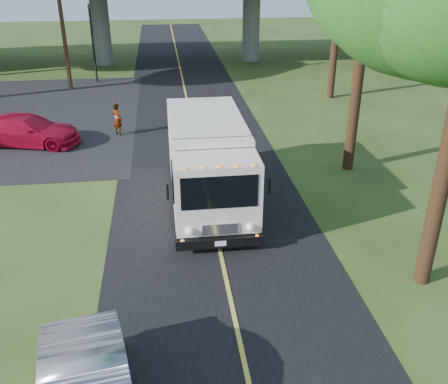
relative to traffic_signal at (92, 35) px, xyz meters
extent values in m
plane|color=#2E4318|center=(6.00, -26.00, -3.20)|extent=(120.00, 120.00, 0.00)
cube|color=black|center=(6.00, -16.00, -3.19)|extent=(7.00, 90.00, 0.02)
cube|color=gold|center=(6.00, -16.00, -3.17)|extent=(0.12, 90.00, 0.01)
cylinder|color=slate|center=(0.00, 6.00, -0.50)|extent=(1.40, 1.40, 5.40)
cylinder|color=slate|center=(12.00, 6.00, -0.50)|extent=(1.40, 1.40, 5.40)
cylinder|color=slate|center=(24.00, 6.00, -0.50)|extent=(1.40, 1.40, 5.40)
cylinder|color=black|center=(0.00, 0.00, -0.60)|extent=(0.14, 0.14, 5.20)
imported|color=black|center=(0.00, 0.00, 1.40)|extent=(0.18, 0.22, 1.10)
cylinder|color=#472D19|center=(-1.50, -2.00, 1.30)|extent=(0.26, 0.26, 9.00)
cylinder|color=#382314|center=(11.50, -25.00, 0.30)|extent=(0.44, 0.44, 7.00)
cylinder|color=#382314|center=(12.20, -17.00, 0.65)|extent=(0.44, 0.44, 7.70)
cylinder|color=#382314|center=(15.00, -6.00, 0.13)|extent=(0.44, 0.44, 6.65)
cube|color=silver|center=(5.98, -18.49, -1.37)|extent=(2.63, 4.81, 2.45)
cube|color=silver|center=(5.99, -21.87, -1.48)|extent=(2.62, 1.97, 2.24)
cube|color=black|center=(5.99, -22.83, -1.13)|extent=(2.29, 0.09, 1.04)
cube|color=black|center=(5.99, -22.94, -2.79)|extent=(2.73, 0.20, 0.31)
cube|color=silver|center=(5.98, -18.93, -2.87)|extent=(2.64, 6.33, 0.20)
cylinder|color=black|center=(4.88, -21.66, -2.71)|extent=(0.31, 0.98, 0.98)
cylinder|color=black|center=(7.10, -21.65, -2.71)|extent=(0.31, 0.98, 0.98)
cylinder|color=black|center=(4.86, -17.08, -2.71)|extent=(0.31, 0.98, 0.98)
cylinder|color=black|center=(7.09, -17.07, -2.71)|extent=(0.31, 0.98, 0.98)
imported|color=#AE0A27|center=(-1.97, -12.30, -2.48)|extent=(5.29, 3.07, 1.44)
imported|color=gray|center=(2.20, -11.47, -2.39)|extent=(0.70, 0.68, 1.62)
camera|label=1|loc=(4.48, -35.83, 5.29)|focal=40.00mm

